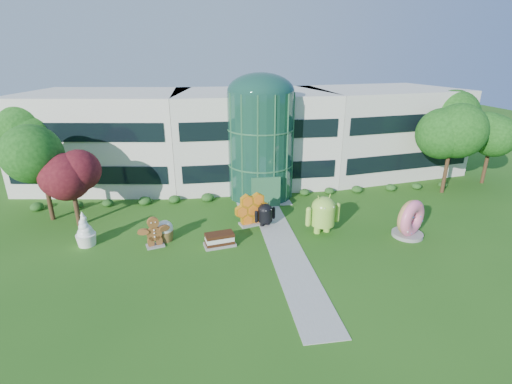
{
  "coord_description": "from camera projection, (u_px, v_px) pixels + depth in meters",
  "views": [
    {
      "loc": [
        -5.51,
        -21.34,
        12.96
      ],
      "look_at": [
        -1.34,
        6.0,
        2.6
      ],
      "focal_mm": 26.0,
      "sensor_mm": 36.0,
      "label": 1
    }
  ],
  "objects": [
    {
      "name": "gingerbread",
      "position": [
        154.0,
        232.0,
        26.18
      ],
      "size": [
        2.65,
        1.6,
        2.29
      ],
      "primitive_type": null,
      "rotation": [
        0.0,
        0.0,
        0.28
      ],
      "color": "brown",
      "rests_on": "ground"
    },
    {
      "name": "donut",
      "position": [
        410.0,
        218.0,
        27.54
      ],
      "size": [
        3.14,
        2.63,
        2.95
      ],
      "primitive_type": null,
      "rotation": [
        0.0,
        0.0,
        0.54
      ],
      "color": "pink",
      "rests_on": "ground"
    },
    {
      "name": "ground",
      "position": [
        289.0,
        258.0,
        25.08
      ],
      "size": [
        140.0,
        140.0,
        0.0
      ],
      "primitive_type": "plane",
      "color": "#215114",
      "rests_on": "ground"
    },
    {
      "name": "trees_backdrop",
      "position": [
        259.0,
        151.0,
        35.64
      ],
      "size": [
        52.0,
        8.0,
        8.4
      ],
      "primitive_type": null,
      "color": "#134010",
      "rests_on": "ground"
    },
    {
      "name": "building",
      "position": [
        252.0,
        135.0,
        40.11
      ],
      "size": [
        46.0,
        15.0,
        9.3
      ],
      "primitive_type": null,
      "color": "beige",
      "rests_on": "ground"
    },
    {
      "name": "froyo",
      "position": [
        85.0,
        229.0,
        26.3
      ],
      "size": [
        1.64,
        1.64,
        2.57
      ],
      "primitive_type": null,
      "rotation": [
        0.0,
        0.0,
        0.1
      ],
      "color": "white",
      "rests_on": "ground"
    },
    {
      "name": "walkway",
      "position": [
        282.0,
        243.0,
        26.92
      ],
      "size": [
        2.4,
        20.0,
        0.04
      ],
      "primitive_type": "cube",
      "color": "#9E9E93",
      "rests_on": "ground"
    },
    {
      "name": "honeycomb",
      "position": [
        252.0,
        211.0,
        29.54
      ],
      "size": [
        3.23,
        1.87,
        2.39
      ],
      "primitive_type": null,
      "rotation": [
        0.0,
        0.0,
        0.27
      ],
      "color": "orange",
      "rests_on": "ground"
    },
    {
      "name": "tree_red",
      "position": [
        73.0,
        190.0,
        28.78
      ],
      "size": [
        4.0,
        4.0,
        6.0
      ],
      "primitive_type": null,
      "color": "#3F0C14",
      "rests_on": "ground"
    },
    {
      "name": "atrium",
      "position": [
        260.0,
        146.0,
        34.47
      ],
      "size": [
        6.0,
        6.0,
        9.8
      ],
      "primitive_type": "cylinder",
      "color": "#194738",
      "rests_on": "ground"
    },
    {
      "name": "android_green",
      "position": [
        323.0,
        212.0,
        28.09
      ],
      "size": [
        3.29,
        2.49,
        3.38
      ],
      "primitive_type": null,
      "rotation": [
        0.0,
        0.0,
        0.18
      ],
      "color": "#8EC63F",
      "rests_on": "ground"
    },
    {
      "name": "ice_cream_sandwich",
      "position": [
        220.0,
        240.0,
        26.45
      ],
      "size": [
        2.38,
        1.49,
        0.99
      ],
      "primitive_type": null,
      "rotation": [
        0.0,
        0.0,
        0.18
      ],
      "color": "black",
      "rests_on": "ground"
    },
    {
      "name": "android_black",
      "position": [
        265.0,
        213.0,
        29.38
      ],
      "size": [
        2.23,
        1.85,
        2.17
      ],
      "primitive_type": null,
      "rotation": [
        0.0,
        0.0,
        0.34
      ],
      "color": "black",
      "rests_on": "ground"
    },
    {
      "name": "cupcake",
      "position": [
        165.0,
        231.0,
        27.14
      ],
      "size": [
        1.74,
        1.74,
        1.58
      ],
      "primitive_type": null,
      "rotation": [
        0.0,
        0.0,
        0.41
      ],
      "color": "white",
      "rests_on": "ground"
    }
  ]
}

